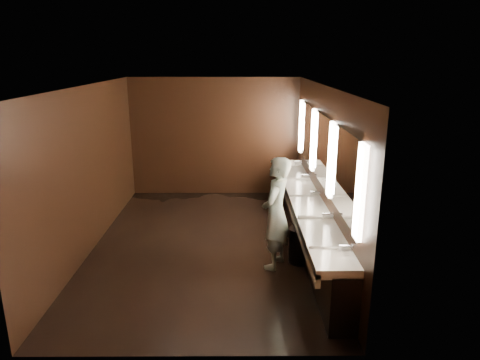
{
  "coord_description": "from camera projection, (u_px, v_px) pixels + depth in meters",
  "views": [
    {
      "loc": [
        0.56,
        -7.09,
        3.27
      ],
      "look_at": [
        0.59,
        0.0,
        1.21
      ],
      "focal_mm": 32.0,
      "sensor_mm": 36.0,
      "label": 1
    }
  ],
  "objects": [
    {
      "name": "floor",
      "position": [
        207.0,
        244.0,
        7.72
      ],
      "size": [
        6.0,
        6.0,
        0.0
      ],
      "primitive_type": "plane",
      "color": "black",
      "rests_on": "ground"
    },
    {
      "name": "ceiling",
      "position": [
        204.0,
        86.0,
        6.93
      ],
      "size": [
        4.0,
        6.0,
        0.02
      ],
      "primitive_type": "cube",
      "color": "#2D2D2B",
      "rests_on": "wall_back"
    },
    {
      "name": "wall_back",
      "position": [
        215.0,
        137.0,
        10.2
      ],
      "size": [
        4.0,
        0.02,
        2.8
      ],
      "primitive_type": "cube",
      "color": "black",
      "rests_on": "floor"
    },
    {
      "name": "wall_front",
      "position": [
        185.0,
        243.0,
        4.44
      ],
      "size": [
        4.0,
        0.02,
        2.8
      ],
      "primitive_type": "cube",
      "color": "black",
      "rests_on": "floor"
    },
    {
      "name": "wall_left",
      "position": [
        89.0,
        169.0,
        7.31
      ],
      "size": [
        0.02,
        6.0,
        2.8
      ],
      "primitive_type": "cube",
      "color": "black",
      "rests_on": "floor"
    },
    {
      "name": "wall_right",
      "position": [
        322.0,
        169.0,
        7.33
      ],
      "size": [
        0.02,
        6.0,
        2.8
      ],
      "primitive_type": "cube",
      "color": "black",
      "rests_on": "floor"
    },
    {
      "name": "sink_counter",
      "position": [
        308.0,
        218.0,
        7.59
      ],
      "size": [
        0.55,
        5.4,
        1.01
      ],
      "color": "black",
      "rests_on": "floor"
    },
    {
      "name": "mirror_band",
      "position": [
        322.0,
        149.0,
        7.24
      ],
      "size": [
        0.06,
        5.03,
        1.15
      ],
      "color": "#FFE9CD",
      "rests_on": "wall_right"
    },
    {
      "name": "person",
      "position": [
        276.0,
        213.0,
        6.68
      ],
      "size": [
        0.66,
        0.78,
        1.8
      ],
      "primitive_type": "imported",
      "rotation": [
        0.0,
        0.0,
        -1.98
      ],
      "color": "#82B4C2",
      "rests_on": "floor"
    },
    {
      "name": "trash_bin",
      "position": [
        300.0,
        245.0,
        6.97
      ],
      "size": [
        0.43,
        0.43,
        0.59
      ],
      "primitive_type": "cylinder",
      "rotation": [
        0.0,
        0.0,
        0.15
      ],
      "color": "black",
      "rests_on": "floor"
    }
  ]
}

